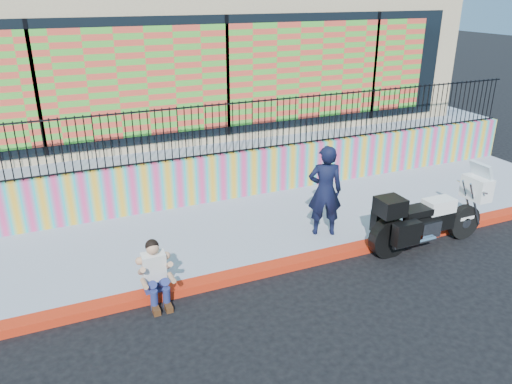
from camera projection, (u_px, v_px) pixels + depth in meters
ground at (308, 263)px, 9.37m from camera, size 90.00×90.00×0.00m
red_curb at (308, 260)px, 9.34m from camera, size 16.00×0.30×0.15m
sidewalk at (271, 224)px, 10.74m from camera, size 16.00×3.00×0.15m
mural_wall at (242, 174)px, 11.87m from camera, size 16.00×0.20×1.10m
metal_fence at (242, 127)px, 11.43m from camera, size 15.80×0.04×1.20m
elevated_platform at (184, 127)px, 16.22m from camera, size 16.00×10.00×1.25m
storefront_building at (181, 44)px, 15.05m from camera, size 14.00×8.06×4.00m
police_motorcycle at (428, 216)px, 9.72m from camera, size 2.60×0.86×1.62m
police_officer at (325, 191)px, 9.86m from camera, size 0.80×0.67×1.86m
seated_man at (156, 279)px, 8.04m from camera, size 0.54×0.71×1.06m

